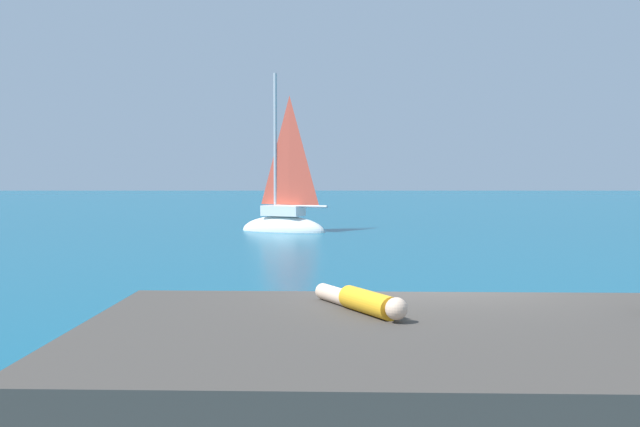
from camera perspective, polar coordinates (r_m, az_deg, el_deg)
The scene contains 5 objects.
ground_plane at distance 11.05m, azimuth 7.54°, elevation -9.28°, with size 160.00×160.00×0.00m, color #0F5675.
shore_ledge at distance 8.06m, azimuth 13.79°, elevation -10.80°, with size 8.32×4.52×0.88m, color #423D38.
boulder_inland at distance 10.25m, azimuth -7.02°, elevation -10.26°, with size 1.02×0.81×0.56m, color #473836.
sailboat_near at distance 31.26m, azimuth -2.33°, elevation -0.59°, with size 3.64×2.53×6.59m.
person_sunbather at distance 8.60m, azimuth 3.18°, elevation -6.08°, with size 0.90×1.64×0.25m.
Camera 1 is at (-1.39, -10.71, 2.36)m, focal length 46.22 mm.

